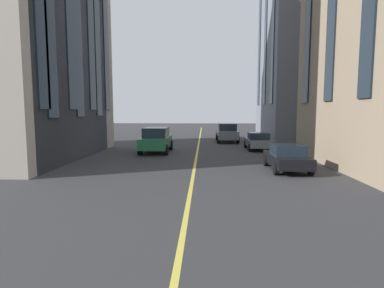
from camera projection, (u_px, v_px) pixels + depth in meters
lane_centre_line at (195, 162)px, 18.99m from camera, size 80.00×0.16×0.01m
car_grey_near at (227, 132)px, 31.54m from camera, size 4.70×2.14×1.88m
car_green_parked_a at (156, 140)px, 23.66m from camera, size 4.70×2.14×1.88m
car_black_far at (287, 157)px, 16.42m from camera, size 3.90×1.89×1.40m
car_grey_trailing at (258, 141)px, 25.25m from camera, size 3.90×1.89×1.40m
building_left_near at (5, 3)px, 19.56m from camera, size 10.93×9.19×19.74m
building_right_near at (310, 15)px, 34.91m from camera, size 11.73×9.80×27.72m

